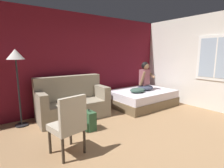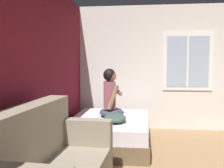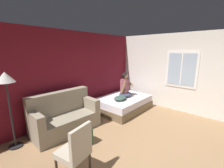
{
  "view_description": "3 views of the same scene",
  "coord_description": "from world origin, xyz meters",
  "px_view_note": "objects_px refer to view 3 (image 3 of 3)",
  "views": [
    {
      "loc": [
        -2.11,
        -1.78,
        1.6
      ],
      "look_at": [
        0.69,
        2.02,
        0.78
      ],
      "focal_mm": 28.0,
      "sensor_mm": 36.0,
      "label": 1
    },
    {
      "loc": [
        -2.77,
        1.33,
        1.46
      ],
      "look_at": [
        0.59,
        1.74,
        1.18
      ],
      "focal_mm": 42.0,
      "sensor_mm": 36.0,
      "label": 2
    },
    {
      "loc": [
        -2.35,
        -1.18,
        2.12
      ],
      "look_at": [
        0.75,
        1.55,
        1.19
      ],
      "focal_mm": 24.0,
      "sensor_mm": 36.0,
      "label": 3
    }
  ],
  "objects_px": {
    "bed": "(123,103)",
    "side_chair": "(76,150)",
    "throw_pillow": "(120,98)",
    "cell_phone": "(124,100)",
    "backpack": "(86,136)",
    "floor_lamp": "(6,85)",
    "person_seated": "(125,87)",
    "couch": "(65,116)"
  },
  "relations": [
    {
      "from": "backpack",
      "to": "floor_lamp",
      "type": "bearing_deg",
      "value": 135.65
    },
    {
      "from": "side_chair",
      "to": "floor_lamp",
      "type": "relative_size",
      "value": 0.58
    },
    {
      "from": "couch",
      "to": "bed",
      "type": "bearing_deg",
      "value": -8.06
    },
    {
      "from": "cell_phone",
      "to": "backpack",
      "type": "bearing_deg",
      "value": -132.99
    },
    {
      "from": "bed",
      "to": "person_seated",
      "type": "height_order",
      "value": "person_seated"
    },
    {
      "from": "couch",
      "to": "backpack",
      "type": "xyz_separation_m",
      "value": [
        -0.03,
        -0.9,
        -0.2
      ]
    },
    {
      "from": "bed",
      "to": "person_seated",
      "type": "relative_size",
      "value": 2.18
    },
    {
      "from": "side_chair",
      "to": "throw_pillow",
      "type": "distance_m",
      "value": 2.8
    },
    {
      "from": "couch",
      "to": "side_chair",
      "type": "height_order",
      "value": "couch"
    },
    {
      "from": "side_chair",
      "to": "bed",
      "type": "bearing_deg",
      "value": 22.92
    },
    {
      "from": "bed",
      "to": "floor_lamp",
      "type": "height_order",
      "value": "floor_lamp"
    },
    {
      "from": "throw_pillow",
      "to": "cell_phone",
      "type": "bearing_deg",
      "value": -33.23
    },
    {
      "from": "couch",
      "to": "floor_lamp",
      "type": "relative_size",
      "value": 1.02
    },
    {
      "from": "bed",
      "to": "side_chair",
      "type": "distance_m",
      "value": 3.17
    },
    {
      "from": "floor_lamp",
      "to": "throw_pillow",
      "type": "bearing_deg",
      "value": -11.9
    },
    {
      "from": "couch",
      "to": "side_chair",
      "type": "distance_m",
      "value": 1.71
    },
    {
      "from": "bed",
      "to": "backpack",
      "type": "relative_size",
      "value": 4.16
    },
    {
      "from": "bed",
      "to": "person_seated",
      "type": "xyz_separation_m",
      "value": [
        0.11,
        0.0,
        0.6
      ]
    },
    {
      "from": "backpack",
      "to": "cell_phone",
      "type": "height_order",
      "value": "cell_phone"
    },
    {
      "from": "person_seated",
      "to": "cell_phone",
      "type": "height_order",
      "value": "person_seated"
    },
    {
      "from": "couch",
      "to": "throw_pillow",
      "type": "height_order",
      "value": "couch"
    },
    {
      "from": "person_seated",
      "to": "throw_pillow",
      "type": "bearing_deg",
      "value": -163.88
    },
    {
      "from": "couch",
      "to": "cell_phone",
      "type": "relative_size",
      "value": 12.07
    },
    {
      "from": "backpack",
      "to": "cell_phone",
      "type": "distance_m",
      "value": 2.05
    },
    {
      "from": "side_chair",
      "to": "throw_pillow",
      "type": "height_order",
      "value": "side_chair"
    },
    {
      "from": "couch",
      "to": "cell_phone",
      "type": "height_order",
      "value": "couch"
    },
    {
      "from": "person_seated",
      "to": "floor_lamp",
      "type": "bearing_deg",
      "value": 171.71
    },
    {
      "from": "couch",
      "to": "throw_pillow",
      "type": "distance_m",
      "value": 1.9
    },
    {
      "from": "bed",
      "to": "backpack",
      "type": "distance_m",
      "value": 2.29
    },
    {
      "from": "floor_lamp",
      "to": "backpack",
      "type": "bearing_deg",
      "value": -44.35
    },
    {
      "from": "floor_lamp",
      "to": "side_chair",
      "type": "bearing_deg",
      "value": -76.51
    },
    {
      "from": "side_chair",
      "to": "backpack",
      "type": "height_order",
      "value": "side_chair"
    },
    {
      "from": "throw_pillow",
      "to": "cell_phone",
      "type": "xyz_separation_m",
      "value": [
        0.12,
        -0.08,
        -0.07
      ]
    },
    {
      "from": "side_chair",
      "to": "person_seated",
      "type": "xyz_separation_m",
      "value": [
        3.02,
        1.23,
        0.3
      ]
    },
    {
      "from": "side_chair",
      "to": "floor_lamp",
      "type": "bearing_deg",
      "value": 103.49
    },
    {
      "from": "couch",
      "to": "floor_lamp",
      "type": "distance_m",
      "value": 1.56
    },
    {
      "from": "cell_phone",
      "to": "person_seated",
      "type": "bearing_deg",
      "value": 67.97
    },
    {
      "from": "couch",
      "to": "side_chair",
      "type": "relative_size",
      "value": 1.77
    },
    {
      "from": "couch",
      "to": "backpack",
      "type": "distance_m",
      "value": 0.92
    },
    {
      "from": "side_chair",
      "to": "cell_phone",
      "type": "distance_m",
      "value": 2.88
    },
    {
      "from": "bed",
      "to": "side_chair",
      "type": "relative_size",
      "value": 1.94
    },
    {
      "from": "cell_phone",
      "to": "floor_lamp",
      "type": "distance_m",
      "value": 3.32
    }
  ]
}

